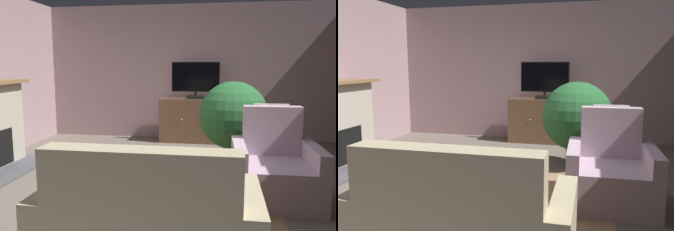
# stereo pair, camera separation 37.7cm
# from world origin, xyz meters

# --- Properties ---
(ground_plane) EXTENTS (6.45, 6.76, 0.04)m
(ground_plane) POSITION_xyz_m (0.00, 0.00, -0.02)
(ground_plane) COLOR #665B51
(wall_back) EXTENTS (6.45, 0.10, 2.69)m
(wall_back) POSITION_xyz_m (0.00, 3.13, 1.34)
(wall_back) COLOR gray
(wall_back) RESTS_ON ground_plane
(rug_central) EXTENTS (2.34, 2.12, 0.01)m
(rug_central) POSITION_xyz_m (0.12, -0.22, 0.01)
(rug_central) COLOR #8E704C
(rug_central) RESTS_ON ground_plane
(tv_cabinet) EXTENTS (1.37, 0.47, 0.85)m
(tv_cabinet) POSITION_xyz_m (0.14, 2.78, 0.41)
(tv_cabinet) COLOR #4A3523
(tv_cabinet) RESTS_ON ground_plane
(television) EXTENTS (0.91, 0.20, 0.70)m
(television) POSITION_xyz_m (0.14, 2.73, 1.23)
(television) COLOR black
(television) RESTS_ON tv_cabinet
(coffee_table) EXTENTS (1.06, 0.59, 0.45)m
(coffee_table) POSITION_xyz_m (-0.02, -0.45, 0.40)
(coffee_table) COLOR #4C331E
(coffee_table) RESTS_ON ground_plane
(tv_remote) EXTENTS (0.09, 0.18, 0.02)m
(tv_remote) POSITION_xyz_m (0.19, -0.33, 0.46)
(tv_remote) COLOR black
(tv_remote) RESTS_ON coffee_table
(folded_newspaper) EXTENTS (0.35, 0.29, 0.01)m
(folded_newspaper) POSITION_xyz_m (0.02, -0.43, 0.45)
(folded_newspaper) COLOR silver
(folded_newspaper) RESTS_ON coffee_table
(armchair_facing_sofa) EXTENTS (0.95, 0.93, 1.05)m
(armchair_facing_sofa) POSITION_xyz_m (1.25, -0.03, 0.33)
(armchair_facing_sofa) COLOR #AD93A3
(armchair_facing_sofa) RESTS_ON ground_plane
(potted_plant_leafy_by_curtain) EXTENTS (1.01, 1.01, 1.27)m
(potted_plant_leafy_by_curtain) POSITION_xyz_m (0.82, 1.22, 0.75)
(potted_plant_leafy_by_curtain) COLOR slate
(potted_plant_leafy_by_curtain) RESTS_ON ground_plane
(cat) EXTENTS (0.71, 0.24, 0.22)m
(cat) POSITION_xyz_m (-1.36, 0.48, 0.11)
(cat) COLOR #937A5B
(cat) RESTS_ON ground_plane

